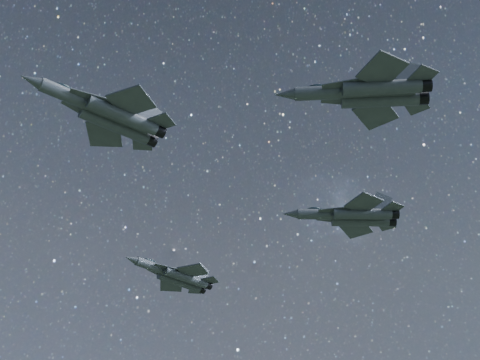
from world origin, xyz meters
name	(u,v)px	position (x,y,z in m)	size (l,w,h in m)	color
jet_lead	(108,114)	(-21.78, -5.58, 148.62)	(19.18, 13.01, 4.82)	#333A40
jet_left	(176,276)	(-5.25, 22.93, 143.83)	(15.95, 10.70, 4.03)	#333A40
jet_right	(368,92)	(5.41, -20.58, 147.34)	(18.21, 12.00, 4.67)	#333A40
jet_slot	(352,216)	(12.51, -2.00, 143.54)	(16.22, 10.87, 4.10)	#333A40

